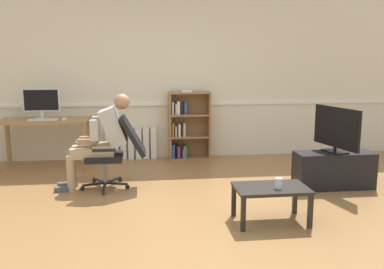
# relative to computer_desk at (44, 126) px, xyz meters

# --- Properties ---
(ground_plane) EXTENTS (18.00, 18.00, 0.00)m
(ground_plane) POSITION_rel_computer_desk_xyz_m (1.98, -2.15, -0.65)
(ground_plane) COLOR olive
(back_wall) EXTENTS (12.00, 0.13, 2.70)m
(back_wall) POSITION_rel_computer_desk_xyz_m (1.98, 0.50, 0.69)
(back_wall) COLOR beige
(back_wall) RESTS_ON ground_plane
(computer_desk) EXTENTS (1.35, 0.66, 0.76)m
(computer_desk) POSITION_rel_computer_desk_xyz_m (0.00, 0.00, 0.00)
(computer_desk) COLOR #9E7547
(computer_desk) RESTS_ON ground_plane
(imac_monitor) EXTENTS (0.55, 0.14, 0.46)m
(imac_monitor) POSITION_rel_computer_desk_xyz_m (-0.04, 0.08, 0.37)
(imac_monitor) COLOR silver
(imac_monitor) RESTS_ON computer_desk
(keyboard) EXTENTS (0.43, 0.12, 0.02)m
(keyboard) POSITION_rel_computer_desk_xyz_m (0.02, -0.14, 0.11)
(keyboard) COLOR white
(keyboard) RESTS_ON computer_desk
(computer_mouse) EXTENTS (0.06, 0.10, 0.03)m
(computer_mouse) POSITION_rel_computer_desk_xyz_m (0.33, -0.12, 0.12)
(computer_mouse) COLOR white
(computer_mouse) RESTS_ON computer_desk
(bookshelf) EXTENTS (0.69, 0.29, 1.16)m
(bookshelf) POSITION_rel_computer_desk_xyz_m (2.24, 0.29, -0.11)
(bookshelf) COLOR olive
(bookshelf) RESTS_ON ground_plane
(radiator) EXTENTS (0.86, 0.08, 0.54)m
(radiator) POSITION_rel_computer_desk_xyz_m (1.31, 0.39, -0.39)
(radiator) COLOR white
(radiator) RESTS_ON ground_plane
(office_chair) EXTENTS (0.85, 0.61, 0.95)m
(office_chair) POSITION_rel_computer_desk_xyz_m (1.17, -1.21, -0.14)
(office_chair) COLOR black
(office_chair) RESTS_ON ground_plane
(person_seated) EXTENTS (0.97, 0.40, 1.23)m
(person_seated) POSITION_rel_computer_desk_xyz_m (0.97, -1.21, -0.00)
(person_seated) COLOR tan
(person_seated) RESTS_ON ground_plane
(tv_stand) EXTENTS (1.01, 0.36, 0.47)m
(tv_stand) POSITION_rel_computer_desk_xyz_m (3.96, -1.56, -0.42)
(tv_stand) COLOR black
(tv_stand) RESTS_ON ground_plane
(tv_screen) EXTENTS (0.27, 0.83, 0.59)m
(tv_screen) POSITION_rel_computer_desk_xyz_m (3.96, -1.56, 0.12)
(tv_screen) COLOR black
(tv_screen) RESTS_ON tv_stand
(coffee_table) EXTENTS (0.74, 0.47, 0.37)m
(coffee_table) POSITION_rel_computer_desk_xyz_m (2.78, -2.60, -0.33)
(coffee_table) COLOR black
(coffee_table) RESTS_ON ground_plane
(drinking_glass) EXTENTS (0.07, 0.07, 0.11)m
(drinking_glass) POSITION_rel_computer_desk_xyz_m (2.84, -2.66, -0.23)
(drinking_glass) COLOR silver
(drinking_glass) RESTS_ON coffee_table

